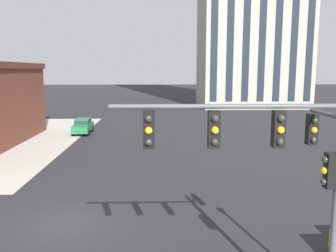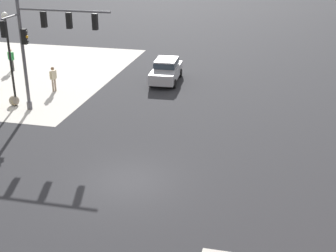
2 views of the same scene
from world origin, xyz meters
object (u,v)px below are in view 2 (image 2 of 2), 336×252
(traffic_signal_main, at_px, (39,39))
(car_main_northbound_near, at_px, (166,70))
(pedestrian_at_curb, at_px, (11,58))
(pedestrian_by_lamp, at_px, (53,77))
(bollard_sphere_curb_a, at_px, (14,101))
(street_lamp_corner_near, at_px, (9,49))

(traffic_signal_main, height_order, car_main_northbound_near, traffic_signal_main)
(pedestrian_at_curb, bearing_deg, pedestrian_by_lamp, 144.18)
(traffic_signal_main, xyz_separation_m, pedestrian_at_curb, (6.90, -7.84, -3.51))
(bollard_sphere_curb_a, relative_size, pedestrian_by_lamp, 0.37)
(traffic_signal_main, height_order, street_lamp_corner_near, traffic_signal_main)
(pedestrian_by_lamp, relative_size, street_lamp_corner_near, 0.30)
(pedestrian_by_lamp, distance_m, car_main_northbound_near, 8.10)
(bollard_sphere_curb_a, height_order, car_main_northbound_near, car_main_northbound_near)
(street_lamp_corner_near, bearing_deg, car_main_northbound_near, -138.40)
(bollard_sphere_curb_a, distance_m, street_lamp_corner_near, 3.33)
(bollard_sphere_curb_a, bearing_deg, car_main_northbound_near, -138.93)
(street_lamp_corner_near, xyz_separation_m, car_main_northbound_near, (-8.13, -7.22, -2.74))
(pedestrian_at_curb, height_order, street_lamp_corner_near, street_lamp_corner_near)
(pedestrian_by_lamp, xyz_separation_m, car_main_northbound_near, (-7.04, -4.00, -0.09))
(pedestrian_at_curb, xyz_separation_m, car_main_northbound_near, (-12.62, 0.03, -0.10))
(pedestrian_by_lamp, relative_size, car_main_northbound_near, 0.39)
(street_lamp_corner_near, distance_m, car_main_northbound_near, 11.21)
(traffic_signal_main, height_order, pedestrian_at_curb, traffic_signal_main)
(pedestrian_at_curb, xyz_separation_m, street_lamp_corner_near, (-4.49, 7.25, 2.64))
(street_lamp_corner_near, bearing_deg, pedestrian_by_lamp, -108.74)
(street_lamp_corner_near, bearing_deg, pedestrian_at_curb, -58.24)
(traffic_signal_main, bearing_deg, street_lamp_corner_near, -13.75)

